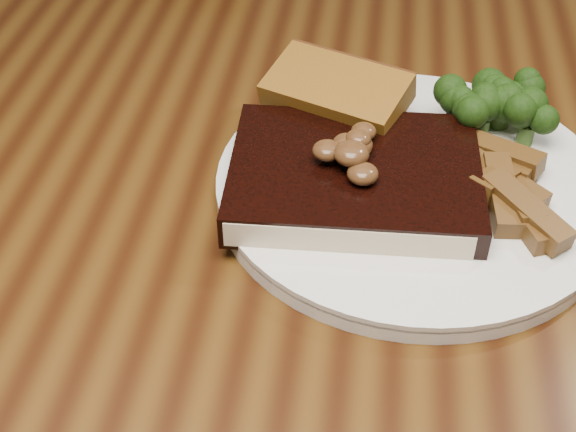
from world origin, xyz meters
name	(u,v)px	position (x,y,z in m)	size (l,w,h in m)	color
dining_table	(288,319)	(0.00, 0.00, 0.66)	(1.60, 0.90, 0.75)	#44290D
chair_far	(168,119)	(-0.26, 0.57, 0.44)	(0.46, 0.46, 0.80)	black
plate	(411,188)	(0.09, 0.06, 0.76)	(0.29, 0.29, 0.01)	white
steak	(354,178)	(0.04, 0.04, 0.78)	(0.18, 0.14, 0.03)	black
steak_bone	(348,239)	(0.04, -0.02, 0.77)	(0.17, 0.02, 0.02)	beige
mushroom_pile	(357,140)	(0.04, 0.05, 0.80)	(0.07, 0.07, 0.03)	#53341A
garlic_bread	(335,113)	(0.02, 0.12, 0.77)	(0.11, 0.06, 0.02)	olive
potato_wedges	(527,194)	(0.17, 0.04, 0.77)	(0.09, 0.09, 0.02)	brown
broccoli_cluster	(495,106)	(0.15, 0.14, 0.78)	(0.08, 0.08, 0.04)	#1B390D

